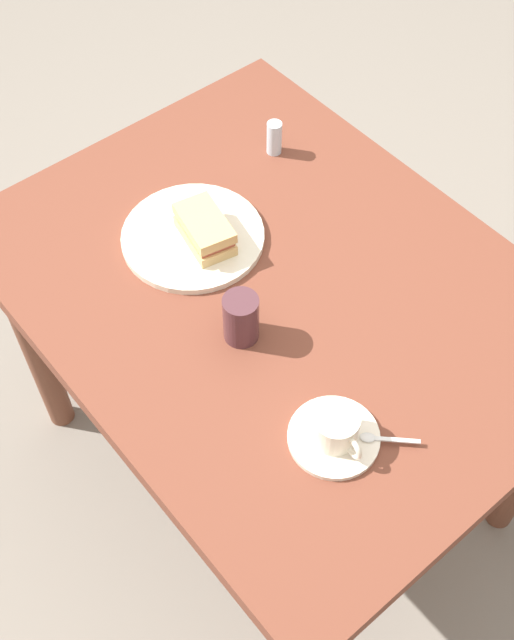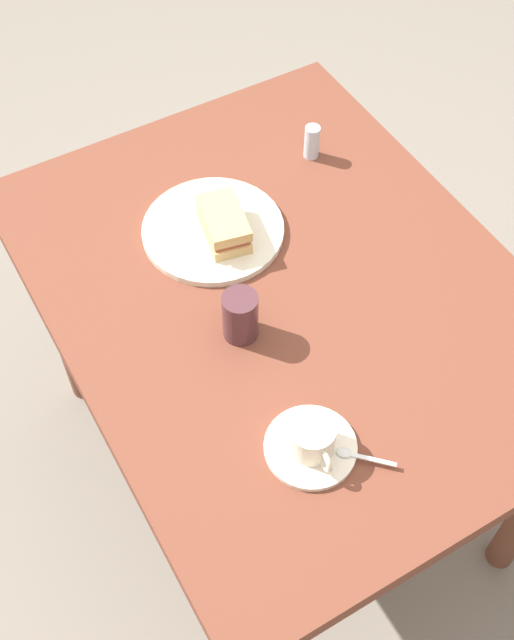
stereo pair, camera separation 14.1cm
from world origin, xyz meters
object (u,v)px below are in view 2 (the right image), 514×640
object	(u,v)px
sandwich_front	(224,224)
coffee_cup	(312,437)
sandwich_plate	(213,230)
spoon	(356,455)
dining_table	(285,322)
drinking_glass	(240,316)
salt_shaker	(312,142)
coffee_saucer	(310,447)

from	to	relation	value
sandwich_front	coffee_cup	size ratio (longest dim) A/B	1.37
sandwich_plate	spoon	world-z (taller)	spoon
dining_table	sandwich_plate	xyz separation A→B (m)	(-0.19, -0.05, 0.12)
drinking_glass	sandwich_plate	bearing A→B (deg)	163.32
coffee_cup	salt_shaker	xyz separation A→B (m)	(-0.59, 0.37, -0.00)
dining_table	sandwich_front	distance (m)	0.23
salt_shaker	spoon	bearing A→B (deg)	-26.59
dining_table	sandwich_front	size ratio (longest dim) A/B	7.68
coffee_saucer	spoon	world-z (taller)	spoon
sandwich_front	drinking_glass	size ratio (longest dim) A/B	1.45
dining_table	coffee_saucer	distance (m)	0.35
dining_table	sandwich_plate	size ratio (longest dim) A/B	3.93
sandwich_plate	dining_table	bearing A→B (deg)	15.46
dining_table	salt_shaker	distance (m)	0.39
coffee_saucer	coffee_cup	world-z (taller)	coffee_cup
spoon	drinking_glass	distance (m)	0.31
dining_table	sandwich_plate	world-z (taller)	sandwich_plate
sandwich_plate	coffee_saucer	world-z (taller)	sandwich_plate
sandwich_front	coffee_cup	world-z (taller)	same
sandwich_front	drinking_glass	distance (m)	0.23
sandwich_front	coffee_cup	distance (m)	0.48
salt_shaker	drinking_glass	size ratio (longest dim) A/B	0.76
coffee_saucer	drinking_glass	bearing A→B (deg)	176.55
coffee_cup	spoon	bearing A→B (deg)	46.47
sandwich_front	drinking_glass	world-z (taller)	drinking_glass
drinking_glass	coffee_cup	bearing A→B (deg)	-3.46
sandwich_plate	salt_shaker	size ratio (longest dim) A/B	3.70
dining_table	sandwich_front	bearing A→B (deg)	-165.68
sandwich_plate	sandwich_front	distance (m)	0.05
salt_shaker	drinking_glass	world-z (taller)	drinking_glass
sandwich_front	coffee_saucer	xyz separation A→B (m)	(0.47, -0.10, -0.04)
sandwich_front	salt_shaker	distance (m)	0.30
salt_shaker	coffee_cup	bearing A→B (deg)	-32.29
sandwich_plate	spoon	size ratio (longest dim) A/B	3.55
drinking_glass	sandwich_front	bearing A→B (deg)	158.73
dining_table	coffee_cup	xyz separation A→B (m)	(0.31, -0.14, 0.15)
spoon	sandwich_front	bearing A→B (deg)	175.01
coffee_saucer	coffee_cup	xyz separation A→B (m)	(0.00, -0.00, 0.04)
spoon	salt_shaker	distance (m)	0.71
coffee_saucer	sandwich_front	bearing A→B (deg)	168.23
sandwich_plate	coffee_cup	xyz separation A→B (m)	(0.50, -0.09, 0.03)
salt_shaker	coffee_saucer	bearing A→B (deg)	-32.36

